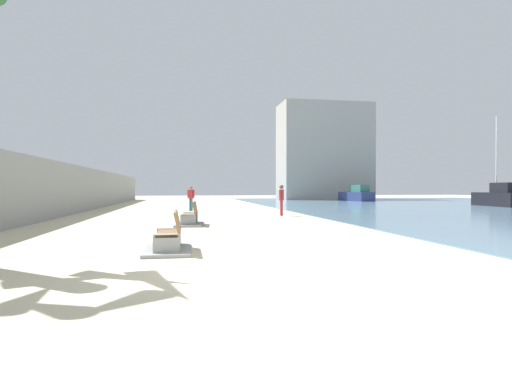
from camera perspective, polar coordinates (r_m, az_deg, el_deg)
ground_plane at (r=25.74m, az=-8.11°, el=-2.87°), size 120.00×120.00×0.00m
seawall at (r=26.53m, az=-24.53°, el=0.32°), size 0.80×64.00×2.90m
bench_near at (r=10.31m, az=-11.82°, el=-6.67°), size 1.10×2.10×0.98m
bench_far at (r=17.37m, az=-9.01°, el=-3.74°), size 1.28×2.19×0.98m
person_walking at (r=23.07m, az=3.51°, el=-0.78°), size 0.32×0.47×1.71m
person_standing at (r=27.94m, az=-8.90°, el=-0.60°), size 0.47×0.32×1.68m
boat_far_left at (r=39.52m, az=30.37°, el=-0.58°), size 2.04×5.21×7.44m
boat_distant at (r=49.69m, az=13.62°, el=-0.39°), size 2.84×4.83×1.86m
harbor_building at (r=57.09m, az=9.32°, el=5.42°), size 12.00×6.00×12.79m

